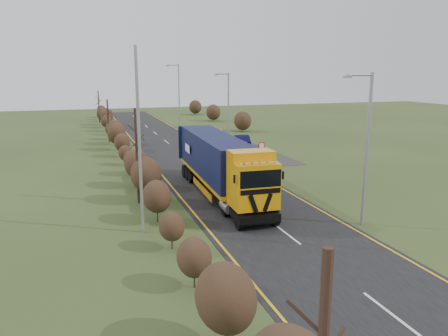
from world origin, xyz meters
TOP-DOWN VIEW (x-y plane):
  - ground at (0.00, 0.00)m, footprint 160.00×160.00m
  - road at (0.00, 10.00)m, footprint 8.00×120.00m
  - layby at (6.50, 20.00)m, footprint 6.00×18.00m
  - lane_markings at (0.00, 9.69)m, footprint 7.52×116.00m
  - hedgerow at (-6.00, 7.89)m, footprint 2.24×102.04m
  - lorry at (-1.07, 4.00)m, footprint 2.90×14.61m
  - car_red_hatchback at (5.00, 17.17)m, footprint 2.56×4.19m
  - car_blue_sedan at (7.02, 21.34)m, footprint 2.51×4.69m
  - streetlight_near at (4.51, -3.92)m, footprint 1.75×0.18m
  - streetlight_mid at (5.71, 22.14)m, footprint 1.74×0.18m
  - streetlight_far at (4.48, 41.19)m, footprint 1.98×0.19m
  - left_pole at (-7.00, -1.32)m, footprint 0.16×0.16m
  - speed_sign at (5.11, 11.30)m, footprint 0.63×0.10m
  - warning_board at (5.80, 24.95)m, footprint 0.67×0.11m

SIDE VIEW (x-z plane):
  - ground at x=0.00m, z-range 0.00..0.00m
  - road at x=0.00m, z-range 0.00..0.02m
  - layby at x=6.50m, z-range 0.00..0.02m
  - lane_markings at x=0.00m, z-range 0.03..0.03m
  - car_red_hatchback at x=5.00m, z-range 0.00..1.33m
  - car_blue_sedan at x=7.02m, z-range 0.00..1.47m
  - warning_board at x=5.80m, z-range 0.17..1.93m
  - speed_sign at x=5.11m, z-range 0.45..2.72m
  - hedgerow at x=-6.00m, z-range -1.41..4.64m
  - lorry at x=-1.07m, z-range 0.27..4.32m
  - streetlight_mid at x=5.71m, z-range 0.39..8.50m
  - streetlight_near at x=4.51m, z-range 0.39..8.58m
  - left_pole at x=-7.00m, z-range 0.00..9.47m
  - streetlight_far at x=4.48m, z-range 0.48..9.80m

